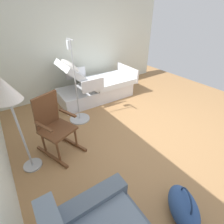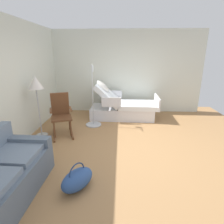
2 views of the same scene
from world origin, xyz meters
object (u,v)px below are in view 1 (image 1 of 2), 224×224
object	(u,v)px
iv_pole	(79,110)
hospital_bed	(96,87)
duffel_bag	(183,207)
floor_lamp	(8,97)
rocking_chair	(54,126)

from	to	relation	value
iv_pole	hospital_bed	bearing A→B (deg)	-50.30
duffel_bag	floor_lamp	bearing A→B (deg)	35.92
rocking_chair	floor_lamp	xyz separation A→B (m)	(-0.14, 0.48, 0.72)
duffel_bag	hospital_bed	bearing A→B (deg)	-12.24
floor_lamp	duffel_bag	bearing A→B (deg)	-144.08
hospital_bed	duffel_bag	world-z (taller)	hospital_bed
floor_lamp	iv_pole	bearing A→B (deg)	-56.95
hospital_bed	floor_lamp	xyz separation A→B (m)	(-1.46, 2.02, 0.91)
iv_pole	rocking_chair	bearing A→B (deg)	131.82
rocking_chair	iv_pole	xyz separation A→B (m)	(0.63, -0.71, -0.25)
hospital_bed	duffel_bag	distance (m)	3.35
hospital_bed	floor_lamp	bearing A→B (deg)	125.93
hospital_bed	duffel_bag	xyz separation A→B (m)	(-3.27, 0.71, -0.17)
rocking_chair	floor_lamp	world-z (taller)	floor_lamp
floor_lamp	rocking_chair	bearing A→B (deg)	-73.70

